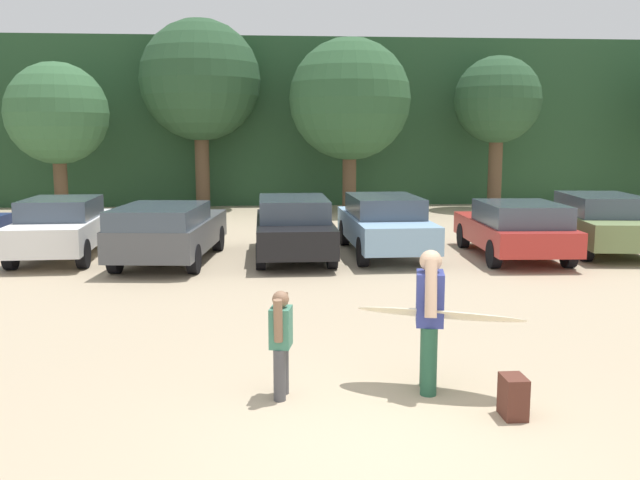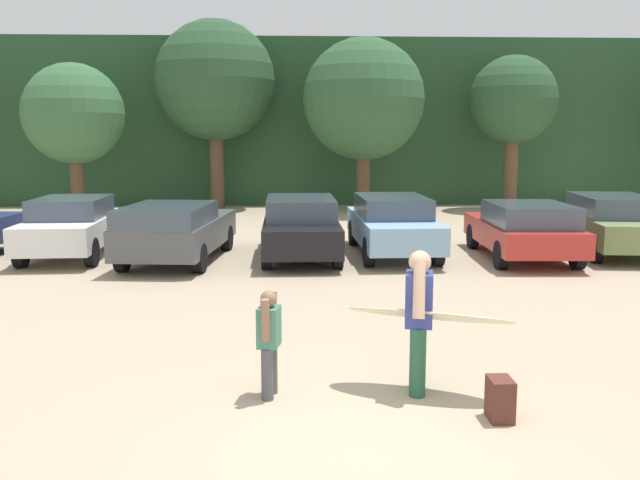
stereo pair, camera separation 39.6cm
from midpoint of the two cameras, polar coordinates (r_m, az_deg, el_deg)
The scene contains 16 objects.
ground_plane at distance 7.10m, azimuth 3.27°, elevation -16.14°, with size 120.00×120.00×0.00m, color tan.
hillside_ridge at distance 35.34m, azimuth -3.05°, elevation 9.48°, with size 108.00×12.00×6.99m, color #284C2D.
tree_far_right at distance 27.56m, azimuth -21.21°, elevation 9.63°, with size 3.72×3.72×5.61m.
tree_right at distance 28.36m, azimuth -10.23°, elevation 12.75°, with size 4.74×4.74×7.47m.
tree_left at distance 26.94m, azimuth 2.04°, elevation 11.45°, with size 4.63×4.63×6.63m.
tree_center at distance 28.63m, azimuth 14.01°, elevation 11.01°, with size 3.41×3.41×6.05m.
parked_car_white at distance 17.99m, azimuth -21.05°, elevation 1.04°, with size 1.91×4.37×1.46m.
parked_car_dark_gray at distance 16.58m, azimuth -13.04°, elevation 0.81°, with size 2.38×4.76×1.41m.
parked_car_black at distance 16.90m, azimuth -2.88°, elevation 1.17°, with size 1.83×4.61×1.46m.
parked_car_sky_blue at distance 17.37m, azimuth 4.65°, elevation 1.40°, with size 1.88×4.79×1.47m.
parked_car_red at distance 17.38m, azimuth 15.09°, elevation 0.98°, with size 2.08×4.46×1.39m.
parked_car_olive_green at distance 19.15m, azimuth 21.43°, elevation 1.48°, with size 2.39×4.96×1.47m.
person_adult at distance 8.12m, azimuth 7.61°, elevation -5.90°, with size 0.38×0.73×1.67m.
person_child at distance 7.94m, azimuth -4.68°, elevation -8.01°, with size 0.28×0.51×1.24m.
surfboard_cream at distance 8.15m, azimuth 8.44°, elevation -6.08°, with size 2.02×1.23×0.27m.
backpack_dropped at distance 7.75m, azimuth 14.17°, elevation -12.40°, with size 0.24×0.34×0.45m.
Camera 1 is at (-1.08, -6.37, 2.98)m, focal length 38.91 mm.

